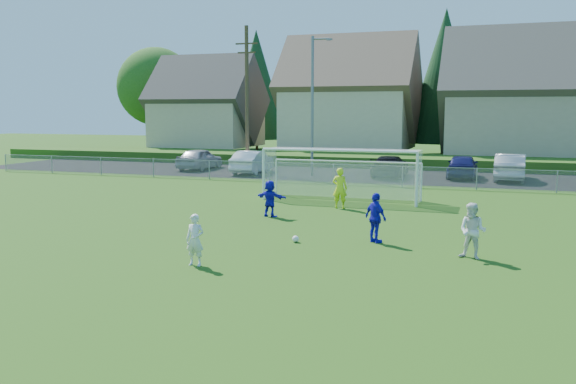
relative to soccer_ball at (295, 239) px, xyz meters
name	(u,v)px	position (x,y,z in m)	size (l,w,h in m)	color
ground	(178,294)	(-0.86, -6.25, -0.11)	(160.00, 160.00, 0.00)	#193D0C
asphalt_lot	(384,176)	(-0.86, 21.25, -0.10)	(60.00, 60.00, 0.00)	black
grass_embankment	(401,161)	(-0.86, 28.75, 0.29)	(70.00, 6.00, 0.80)	#1E420F
soccer_ball	(295,239)	(0.00, 0.00, 0.00)	(0.22, 0.22, 0.22)	white
player_white_a	(195,240)	(-1.69, -3.74, 0.61)	(0.53, 0.35, 1.44)	silver
player_white_b	(473,231)	(5.53, -0.47, 0.71)	(0.80, 0.62, 1.64)	silver
player_blue_a	(376,218)	(2.47, 0.80, 0.71)	(0.96, 0.40, 1.63)	#1814BB
player_blue_b	(270,198)	(-2.50, 4.30, 0.63)	(1.38, 0.44, 1.49)	#1814BB
goalkeeper	(340,188)	(-0.34, 7.25, 0.79)	(0.65, 0.43, 1.79)	#D3EC1B
car_a	(200,159)	(-14.38, 21.31, 0.67)	(1.85, 4.59, 1.56)	#9E9FA5
car_b	(252,162)	(-9.69, 19.96, 0.67)	(1.64, 4.71, 1.55)	white
car_d	(390,166)	(-0.39, 20.75, 0.59)	(1.95, 4.79, 1.39)	black
car_e	(462,166)	(4.09, 21.47, 0.66)	(1.82, 4.52, 1.54)	#16184E
car_f	(510,167)	(6.92, 21.18, 0.71)	(1.73, 4.97, 1.64)	#B3B3B3
soccer_goal	(342,166)	(-0.86, 9.80, 1.52)	(7.42, 1.90, 2.50)	white
chainlink_fence	(367,175)	(-0.86, 15.75, 0.52)	(52.06, 0.06, 1.20)	gray
streetlight	(313,102)	(-5.30, 19.75, 4.73)	(1.38, 0.18, 9.00)	slate
utility_pole	(247,98)	(-10.36, 20.75, 5.04)	(1.60, 0.26, 10.00)	#473321
houses_row	(439,75)	(1.12, 36.21, 7.22)	(53.90, 11.45, 13.27)	tan
tree_row	(435,83)	(0.19, 42.48, 6.80)	(65.98, 12.36, 13.80)	#382616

